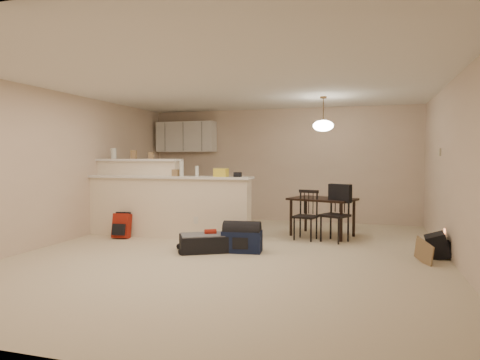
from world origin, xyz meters
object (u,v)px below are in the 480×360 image
at_px(suitcase, 204,243).
at_px(navy_duffel, 242,241).
at_px(black_daypack, 438,246).
at_px(dining_table, 322,203).
at_px(dining_chair_far, 335,214).
at_px(red_backpack, 122,226).
at_px(dining_chair_near, 306,215).
at_px(pendant_lamp, 323,125).

height_order(suitcase, navy_duffel, navy_duffel).
bearing_deg(suitcase, black_daypack, -18.55).
bearing_deg(suitcase, dining_table, 19.99).
relative_size(dining_chair_far, red_backpack, 2.20).
bearing_deg(dining_chair_near, dining_chair_far, 8.74).
distance_m(pendant_lamp, black_daypack, 2.79).
relative_size(dining_chair_near, black_daypack, 2.28).
xyz_separation_m(dining_table, suitcase, (-1.57, -1.78, -0.48)).
height_order(dining_chair_near, suitcase, dining_chair_near).
height_order(dining_chair_far, red_backpack, dining_chair_far).
distance_m(dining_table, red_backpack, 3.59).
height_order(red_backpack, navy_duffel, red_backpack).
height_order(suitcase, red_backpack, red_backpack).
bearing_deg(red_backpack, pendant_lamp, 13.65).
relative_size(dining_chair_far, navy_duffel, 1.62).
bearing_deg(red_backpack, navy_duffel, -17.02).
bearing_deg(navy_duffel, dining_table, 51.95).
bearing_deg(dining_chair_near, pendant_lamp, 72.96).
relative_size(pendant_lamp, dining_chair_near, 0.73).
bearing_deg(dining_chair_near, suitcase, -121.95).
height_order(red_backpack, black_daypack, red_backpack).
distance_m(dining_chair_near, navy_duffel, 1.48).
height_order(pendant_lamp, navy_duffel, pendant_lamp).
xyz_separation_m(dining_chair_far, navy_duffel, (-1.27, -1.20, -0.31)).
relative_size(dining_chair_near, red_backpack, 1.99).
height_order(pendant_lamp, dining_chair_near, pendant_lamp).
bearing_deg(dining_chair_far, dining_chair_near, -157.64).
relative_size(dining_chair_far, suitcase, 1.30).
bearing_deg(suitcase, dining_chair_near, 16.95).
xyz_separation_m(dining_table, dining_chair_near, (-0.24, -0.43, -0.18)).
bearing_deg(suitcase, pendant_lamp, 19.99).
height_order(dining_table, suitcase, dining_table).
distance_m(dining_chair_far, navy_duffel, 1.77).
distance_m(dining_chair_far, red_backpack, 3.69).
distance_m(red_backpack, black_daypack, 5.09).
bearing_deg(red_backpack, dining_table, 13.65).
xyz_separation_m(suitcase, red_backpack, (-1.79, 0.58, 0.09)).
bearing_deg(dining_chair_far, black_daypack, -0.31).
relative_size(suitcase, navy_duffel, 1.25).
height_order(suitcase, black_daypack, black_daypack).
relative_size(dining_table, red_backpack, 2.98).
relative_size(dining_chair_near, navy_duffel, 1.46).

